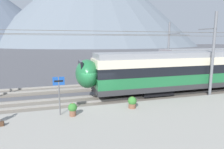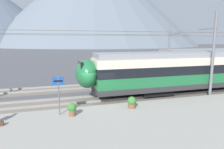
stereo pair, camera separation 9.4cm
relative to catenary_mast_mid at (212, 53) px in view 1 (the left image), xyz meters
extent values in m
plane|color=#4C4C51|center=(-9.66, 0.79, -3.79)|extent=(400.00, 400.00, 0.00)
cube|color=gray|center=(-9.66, -4.48, -3.63)|extent=(120.00, 8.24, 0.31)
cube|color=#6B6359|center=(-9.66, 1.66, -3.73)|extent=(120.00, 3.00, 0.12)
cube|color=gray|center=(-9.66, 0.94, -3.59)|extent=(120.00, 0.07, 0.16)
cube|color=gray|center=(-9.66, 2.38, -3.59)|extent=(120.00, 0.07, 0.16)
cube|color=#6B6359|center=(-9.66, 6.26, -3.73)|extent=(120.00, 3.00, 0.12)
cube|color=gray|center=(-9.66, 5.54, -3.59)|extent=(120.00, 0.07, 0.16)
cube|color=gray|center=(-9.66, 6.97, -3.59)|extent=(120.00, 0.07, 0.16)
cube|color=black|center=(-4.46, 1.66, -3.30)|extent=(2.80, 2.27, 0.42)
ellipsoid|color=#1E6638|center=(-10.29, 1.66, -1.51)|extent=(1.80, 2.61, 2.25)
cube|color=black|center=(-10.79, 1.66, -1.09)|extent=(0.16, 1.70, 1.19)
cube|color=black|center=(3.52, 6.26, -3.30)|extent=(2.80, 2.34, 0.42)
ellipsoid|color=maroon|center=(-1.38, 6.26, -1.51)|extent=(1.80, 2.69, 2.25)
cube|color=black|center=(-1.88, 6.26, -1.09)|extent=(0.16, 1.76, 1.19)
cylinder|color=slate|center=(0.00, -0.13, -0.20)|extent=(0.24, 0.24, 7.17)
cube|color=slate|center=(0.00, 0.76, 2.04)|extent=(0.10, 2.09, 0.10)
cylinder|color=#473823|center=(0.00, 1.66, 1.79)|extent=(39.83, 0.02, 0.02)
cylinder|color=slate|center=(1.07, 8.30, -0.25)|extent=(0.24, 0.24, 7.08)
cube|color=slate|center=(1.07, 7.28, 1.83)|extent=(0.10, 2.34, 0.10)
cylinder|color=#473823|center=(1.07, 6.26, 1.58)|extent=(39.83, 0.02, 0.02)
cylinder|color=#59595B|center=(-12.53, -1.50, -2.28)|extent=(0.08, 0.08, 2.39)
cube|color=#19479E|center=(-12.53, -1.50, -1.34)|extent=(0.70, 0.06, 0.50)
cube|color=black|center=(-12.53, -1.53, -1.34)|extent=(0.52, 0.01, 0.10)
cube|color=#472D1E|center=(-15.66, -2.27, -3.36)|extent=(0.32, 0.18, 0.25)
torus|color=#472D1E|center=(-15.66, -2.27, -3.18)|extent=(0.16, 0.02, 0.16)
cylinder|color=brown|center=(-7.77, -1.57, -3.32)|extent=(0.50, 0.50, 0.32)
sphere|color=#33752D|center=(-7.77, -1.57, -2.98)|extent=(0.60, 0.60, 0.60)
sphere|color=gold|center=(-7.77, -1.57, -2.85)|extent=(0.33, 0.33, 0.33)
cylinder|color=brown|center=(-11.79, -1.88, -3.29)|extent=(0.40, 0.40, 0.37)
sphere|color=#33752D|center=(-11.79, -1.88, -2.94)|extent=(0.55, 0.55, 0.55)
sphere|color=red|center=(-11.79, -1.88, -2.82)|extent=(0.30, 0.30, 0.30)
camera|label=1|loc=(-12.74, -13.57, 1.08)|focal=31.70mm
camera|label=2|loc=(-12.65, -13.60, 1.08)|focal=31.70mm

